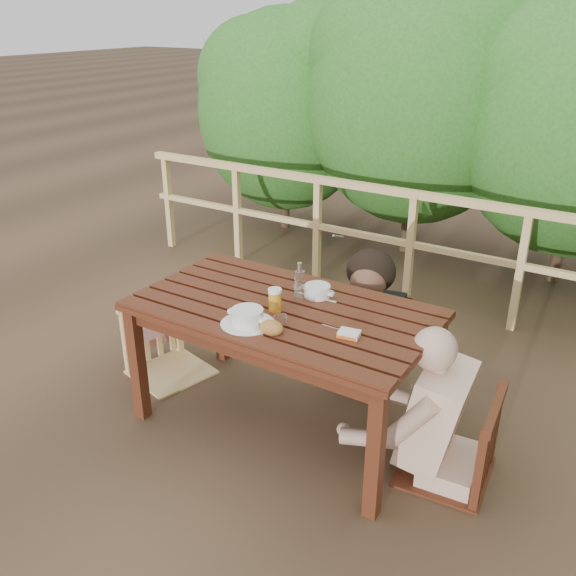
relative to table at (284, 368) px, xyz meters
The scene contains 16 objects.
ground 0.39m from the table, ahead, with size 60.00×60.00×0.00m, color brown.
table is the anchor object (origin of this frame).
chair_left 0.98m from the table, behind, with size 0.49×0.49×0.99m, color tan.
chair_far 0.90m from the table, 78.82° to the left, with size 0.47×0.47×0.94m, color #411C0E.
chair_right 1.01m from the table, ahead, with size 0.49×0.49×0.99m, color #411C0E.
woman 0.97m from the table, 79.06° to the left, with size 0.58×0.72×1.45m, color black, non-canonical shape.
diner_right 1.09m from the table, ahead, with size 0.58×0.71×1.44m, color beige, non-canonical shape.
railing 2.00m from the table, 90.00° to the left, with size 5.60×0.10×1.01m, color tan.
hedge_row 3.56m from the table, 82.87° to the left, with size 6.60×1.60×3.80m, color #295C1E, non-canonical shape.
soup_near 0.53m from the table, 100.80° to the right, with size 0.29×0.29×0.10m, color silver.
soup_far 0.50m from the table, 65.44° to the left, with size 0.26×0.26×0.09m, color silver.
bread_roll 0.53m from the table, 69.20° to the right, with size 0.13×0.10×0.08m, color #AC783D.
beer_glass 0.47m from the table, 99.75° to the right, with size 0.08×0.08×0.15m, color gold.
bottle 0.53m from the table, 68.93° to the left, with size 0.06×0.06×0.25m, color silver.
tumbler 0.50m from the table, 61.33° to the right, with size 0.07×0.07×0.08m, color white.
butter_tub 0.65m from the table, 14.37° to the right, with size 0.11×0.08×0.05m, color white.
Camera 1 is at (1.69, -2.66, 2.36)m, focal length 38.33 mm.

